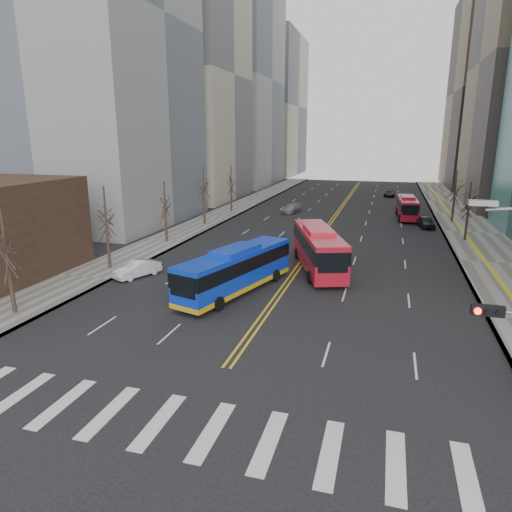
% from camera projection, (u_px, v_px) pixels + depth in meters
% --- Properties ---
extents(ground, '(220.00, 220.00, 0.00)m').
position_uv_depth(ground, '(185.00, 426.00, 18.63)').
color(ground, black).
extents(sidewalk_right, '(7.00, 130.00, 0.15)m').
position_uv_depth(sidewalk_right, '(472.00, 232.00, 55.70)').
color(sidewalk_right, slate).
rests_on(sidewalk_right, ground).
extents(sidewalk_left, '(5.00, 130.00, 0.15)m').
position_uv_depth(sidewalk_left, '(212.00, 219.00, 64.84)').
color(sidewalk_left, slate).
rests_on(sidewalk_left, ground).
extents(crosswalk, '(26.70, 4.00, 0.01)m').
position_uv_depth(crosswalk, '(185.00, 426.00, 18.62)').
color(crosswalk, silver).
rests_on(crosswalk, ground).
extents(centerline, '(0.55, 100.00, 0.01)m').
position_uv_depth(centerline, '(337.00, 214.00, 69.71)').
color(centerline, gold).
rests_on(centerline, ground).
extents(office_towers, '(83.00, 134.00, 58.00)m').
position_uv_depth(office_towers, '(353.00, 59.00, 76.14)').
color(office_towers, gray).
rests_on(office_towers, ground).
extents(street_trees, '(35.20, 47.20, 7.60)m').
position_uv_depth(street_trees, '(254.00, 197.00, 51.41)').
color(street_trees, black).
rests_on(street_trees, ground).
extents(blue_bus, '(5.84, 12.15, 3.47)m').
position_uv_depth(blue_bus, '(236.00, 269.00, 34.23)').
color(blue_bus, '#0D32C4').
rests_on(blue_bus, ground).
extents(red_bus_near, '(6.52, 12.15, 3.76)m').
position_uv_depth(red_bus_near, '(318.00, 247.00, 39.99)').
color(red_bus_near, '#AB1224').
rests_on(red_bus_near, ground).
extents(red_bus_far, '(2.93, 10.20, 3.23)m').
position_uv_depth(red_bus_far, '(407.00, 206.00, 65.20)').
color(red_bus_far, '#AB1224').
rests_on(red_bus_far, ground).
extents(car_white, '(3.01, 4.38, 1.37)m').
position_uv_depth(car_white, '(137.00, 269.00, 38.28)').
color(car_white, silver).
rests_on(car_white, ground).
extents(car_dark_mid, '(2.42, 4.51, 1.46)m').
position_uv_depth(car_dark_mid, '(426.00, 222.00, 58.83)').
color(car_dark_mid, black).
rests_on(car_dark_mid, ground).
extents(car_silver, '(3.00, 4.97, 1.35)m').
position_uv_depth(car_silver, '(291.00, 208.00, 70.43)').
color(car_silver, gray).
rests_on(car_silver, ground).
extents(car_dark_far, '(2.07, 4.36, 1.20)m').
position_uv_depth(car_dark_far, '(389.00, 193.00, 89.26)').
color(car_dark_far, black).
rests_on(car_dark_far, ground).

